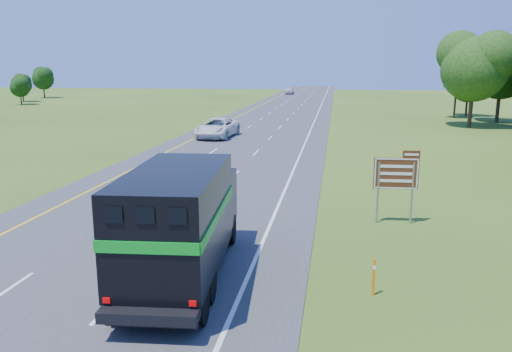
# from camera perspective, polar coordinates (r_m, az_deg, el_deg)

# --- Properties ---
(ground) EXTENTS (300.00, 300.00, 0.00)m
(ground) POSITION_cam_1_polar(r_m,az_deg,el_deg) (15.41, -25.55, -15.69)
(ground) COLOR #2F5416
(ground) RESTS_ON ground
(road) EXTENTS (15.00, 260.00, 0.04)m
(road) POSITION_cam_1_polar(r_m,az_deg,el_deg) (61.96, 1.40, 5.93)
(road) COLOR #38383A
(road) RESTS_ON ground
(lane_markings) EXTENTS (11.15, 260.00, 0.01)m
(lane_markings) POSITION_cam_1_polar(r_m,az_deg,el_deg) (61.96, 1.40, 5.96)
(lane_markings) COLOR yellow
(lane_markings) RESTS_ON road
(horse_truck) EXTENTS (3.34, 8.79, 3.81)m
(horse_truck) POSITION_cam_1_polar(r_m,az_deg,el_deg) (16.46, -8.52, -4.94)
(horse_truck) COLOR black
(horse_truck) RESTS_ON road
(white_suv) EXTENTS (3.58, 7.03, 1.90)m
(white_suv) POSITION_cam_1_polar(r_m,az_deg,el_deg) (50.25, -4.44, 5.52)
(white_suv) COLOR silver
(white_suv) RESTS_ON road
(far_car) EXTENTS (2.17, 5.08, 1.71)m
(far_car) POSITION_cam_1_polar(r_m,az_deg,el_deg) (131.34, 3.85, 9.68)
(far_car) COLOR silver
(far_car) RESTS_ON road
(exit_sign) EXTENTS (1.97, 0.17, 3.34)m
(exit_sign) POSITION_cam_1_polar(r_m,az_deg,el_deg) (23.06, 15.79, -0.04)
(exit_sign) COLOR gray
(exit_sign) RESTS_ON ground
(delineator) EXTENTS (0.10, 0.05, 1.19)m
(delineator) POSITION_cam_1_polar(r_m,az_deg,el_deg) (16.08, 13.32, -11.05)
(delineator) COLOR orange
(delineator) RESTS_ON ground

